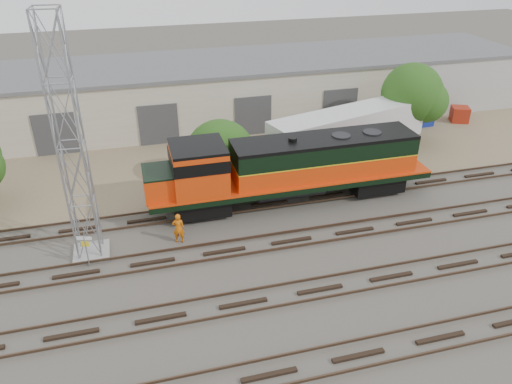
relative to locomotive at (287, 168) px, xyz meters
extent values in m
plane|color=#47423A|center=(-1.10, -6.00, -2.54)|extent=(140.00, 140.00, 0.00)
cube|color=#726047|center=(-1.10, 9.00, -2.53)|extent=(80.00, 16.00, 0.02)
cube|color=black|center=(-1.10, -13.50, -2.47)|extent=(80.00, 2.40, 0.14)
cube|color=#4C3828|center=(-1.10, -14.25, -2.33)|extent=(80.00, 0.08, 0.14)
cube|color=#4C3828|center=(-1.10, -12.75, -2.33)|extent=(80.00, 0.08, 0.14)
cube|color=black|center=(-1.10, -9.00, -2.47)|extent=(80.00, 2.40, 0.14)
cube|color=#4C3828|center=(-1.10, -9.75, -2.33)|extent=(80.00, 0.08, 0.14)
cube|color=#4C3828|center=(-1.10, -8.25, -2.33)|extent=(80.00, 0.08, 0.14)
cube|color=black|center=(-1.10, -4.50, -2.47)|extent=(80.00, 2.40, 0.14)
cube|color=#4C3828|center=(-1.10, -5.25, -2.33)|extent=(80.00, 0.08, 0.14)
cube|color=#4C3828|center=(-1.10, -3.75, -2.33)|extent=(80.00, 0.08, 0.14)
cube|color=black|center=(-1.10, 0.00, -2.47)|extent=(80.00, 2.40, 0.14)
cube|color=#4C3828|center=(-1.10, -0.75, -2.33)|extent=(80.00, 0.08, 0.14)
cube|color=#4C3828|center=(-1.10, 0.75, -2.33)|extent=(80.00, 0.08, 0.14)
cube|color=beige|center=(-1.10, 17.00, -0.04)|extent=(58.00, 10.00, 5.00)
cube|color=#59595B|center=(-1.10, 17.00, 2.61)|extent=(58.40, 10.40, 0.30)
cube|color=#999993|center=(20.90, 11.95, -0.04)|extent=(14.00, 0.10, 5.00)
cube|color=#333335|center=(-15.10, 11.94, -0.84)|extent=(3.20, 0.12, 3.40)
cube|color=#333335|center=(-7.10, 11.94, -0.84)|extent=(3.20, 0.12, 3.40)
cube|color=#333335|center=(0.90, 11.94, -0.84)|extent=(3.20, 0.12, 3.40)
cube|color=#333335|center=(8.90, 11.94, -0.84)|extent=(3.20, 0.12, 3.40)
cube|color=#333335|center=(16.90, 11.94, -0.84)|extent=(3.20, 0.12, 3.40)
cube|color=black|center=(-5.66, 0.00, -1.72)|extent=(3.48, 2.61, 1.09)
cube|color=black|center=(6.31, 0.00, -1.72)|extent=(3.48, 2.61, 1.09)
cube|color=black|center=(0.33, 0.00, -0.99)|extent=(18.50, 3.26, 0.38)
cylinder|color=black|center=(0.33, 0.00, -1.67)|extent=(4.57, 1.20, 1.20)
cube|color=red|center=(2.50, 0.00, -0.14)|extent=(11.97, 2.83, 1.31)
cube|color=black|center=(2.50, 0.00, 1.06)|extent=(11.97, 2.83, 1.09)
cube|color=black|center=(2.50, 0.00, 1.71)|extent=(11.97, 2.83, 0.22)
cube|color=red|center=(-5.66, 0.00, 0.62)|extent=(3.26, 3.26, 2.83)
cube|color=black|center=(-5.66, 0.00, 2.12)|extent=(3.26, 3.26, 0.17)
cube|color=red|center=(-8.16, 0.00, -0.03)|extent=(1.74, 2.61, 1.52)
cube|color=gray|center=(-12.34, -2.70, -2.44)|extent=(1.95, 1.95, 0.20)
cylinder|color=gray|center=(-12.93, -2.11, 4.15)|extent=(0.10, 0.10, 12.98)
cylinder|color=gray|center=(-11.74, -2.11, 4.15)|extent=(0.10, 0.10, 12.98)
cylinder|color=gray|center=(-12.93, -3.30, 4.15)|extent=(0.10, 0.10, 12.98)
cylinder|color=gray|center=(-11.74, -3.30, 4.15)|extent=(0.10, 0.10, 12.98)
cylinder|color=gray|center=(-12.44, -3.87, -1.57)|extent=(0.06, 0.06, 1.96)
cube|color=white|center=(-12.44, -3.87, -0.72)|extent=(0.78, 0.26, 0.20)
cube|color=yellow|center=(-12.44, -3.87, -1.08)|extent=(0.39, 0.15, 0.31)
imported|color=#CF5E0B|center=(-7.41, -2.80, -1.60)|extent=(0.77, 0.59, 1.88)
cube|color=silver|center=(6.51, 4.99, 0.14)|extent=(13.40, 6.15, 2.74)
cube|color=black|center=(11.48, 6.41, -2.04)|extent=(3.04, 3.11, 1.01)
cube|color=black|center=(1.91, 2.63, -1.88)|extent=(0.15, 0.15, 1.32)
cube|color=black|center=(1.35, 4.58, -1.88)|extent=(0.15, 0.15, 1.32)
cube|color=navy|center=(16.31, 10.20, -1.79)|extent=(1.69, 1.59, 1.50)
cube|color=#9C2311|center=(20.06, 10.04, -1.84)|extent=(1.90, 1.84, 1.40)
cylinder|color=#382619|center=(-3.55, 3.95, -2.32)|extent=(0.33, 0.33, 0.44)
sphere|color=#1C4313|center=(-3.55, 3.95, -0.39)|extent=(4.89, 4.89, 4.89)
sphere|color=#1C4313|center=(-2.57, 3.22, -0.88)|extent=(3.42, 3.42, 3.42)
cylinder|color=#382619|center=(12.88, 7.17, -1.32)|extent=(0.28, 0.28, 2.44)
sphere|color=#1C4313|center=(12.88, 7.17, 1.61)|extent=(4.89, 4.89, 4.89)
sphere|color=#1C4313|center=(13.86, 6.44, 1.12)|extent=(3.42, 3.42, 3.42)
camera|label=1|loc=(-9.33, -27.19, 14.08)|focal=35.00mm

